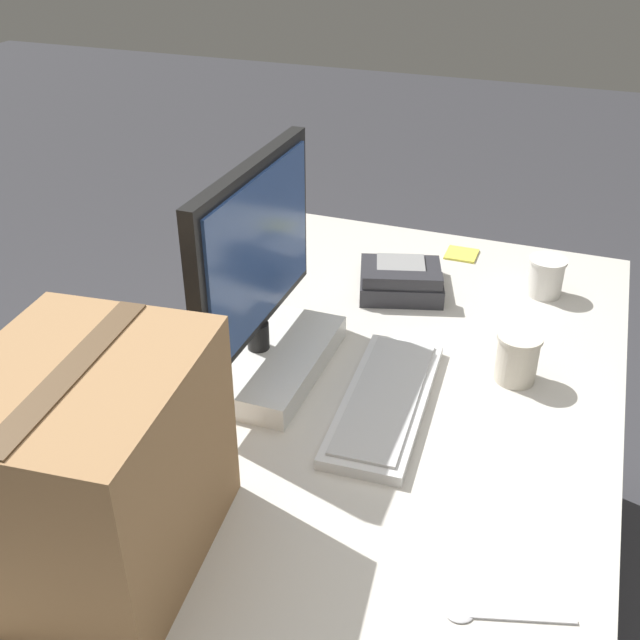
# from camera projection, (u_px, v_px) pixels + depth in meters

# --- Properties ---
(office_desk) EXTENTS (1.80, 0.90, 0.76)m
(office_desk) POSITION_uv_depth(u_px,v_px,m) (352.00, 575.00, 1.53)
(office_desk) COLOR beige
(office_desk) RESTS_ON ground_plane
(monitor) EXTENTS (0.46, 0.25, 0.43)m
(monitor) POSITION_uv_depth(u_px,v_px,m) (257.00, 301.00, 1.44)
(monitor) COLOR white
(monitor) RESTS_ON office_desk
(keyboard) EXTENTS (0.42, 0.17, 0.03)m
(keyboard) POSITION_uv_depth(u_px,v_px,m) (385.00, 400.00, 1.40)
(keyboard) COLOR silver
(keyboard) RESTS_ON office_desk
(desk_phone) EXTENTS (0.24, 0.24, 0.07)m
(desk_phone) POSITION_uv_depth(u_px,v_px,m) (401.00, 280.00, 1.78)
(desk_phone) COLOR #2D2D33
(desk_phone) RESTS_ON office_desk
(paper_cup_left) EXTENTS (0.09, 0.09, 0.10)m
(paper_cup_left) POSITION_uv_depth(u_px,v_px,m) (517.00, 357.00, 1.45)
(paper_cup_left) COLOR beige
(paper_cup_left) RESTS_ON office_desk
(paper_cup_right) EXTENTS (0.09, 0.09, 0.09)m
(paper_cup_right) POSITION_uv_depth(u_px,v_px,m) (546.00, 277.00, 1.75)
(paper_cup_right) COLOR white
(paper_cup_right) RESTS_ON office_desk
(spoon) EXTENTS (0.06, 0.17, 0.00)m
(spoon) POSITION_uv_depth(u_px,v_px,m) (489.00, 617.00, 1.00)
(spoon) COLOR silver
(spoon) RESTS_ON office_desk
(cardboard_box) EXTENTS (0.38, 0.32, 0.33)m
(cardboard_box) POSITION_uv_depth(u_px,v_px,m) (92.00, 467.00, 1.02)
(cardboard_box) COLOR #9E754C
(cardboard_box) RESTS_ON office_desk
(sticky_note_pad) EXTENTS (0.08, 0.08, 0.01)m
(sticky_note_pad) POSITION_uv_depth(u_px,v_px,m) (461.00, 254.00, 1.95)
(sticky_note_pad) COLOR #E5DB4C
(sticky_note_pad) RESTS_ON office_desk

